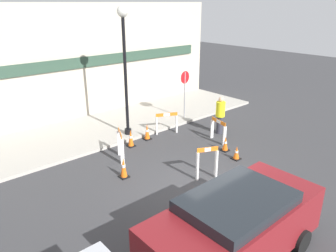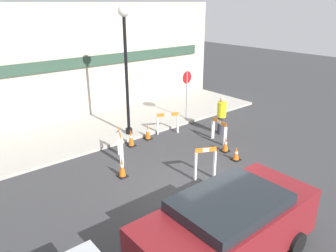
{
  "view_description": "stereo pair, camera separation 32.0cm",
  "coord_description": "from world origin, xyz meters",
  "px_view_note": "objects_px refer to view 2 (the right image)",
  "views": [
    {
      "loc": [
        -6.43,
        -6.07,
        5.51
      ],
      "look_at": [
        1.38,
        2.86,
        1.0
      ],
      "focal_mm": 35.0,
      "sensor_mm": 36.0,
      "label": 1
    },
    {
      "loc": [
        -6.19,
        -6.28,
        5.51
      ],
      "look_at": [
        1.38,
        2.86,
        1.0
      ],
      "focal_mm": 35.0,
      "sensor_mm": 36.0,
      "label": 2
    }
  ],
  "objects_px": {
    "person_worker": "(221,115)",
    "streetlamp_post": "(126,55)",
    "stop_sign": "(187,87)",
    "parked_car_1": "(228,225)"
  },
  "relations": [
    {
      "from": "stop_sign",
      "to": "person_worker",
      "type": "bearing_deg",
      "value": 82.78
    },
    {
      "from": "streetlamp_post",
      "to": "stop_sign",
      "type": "distance_m",
      "value": 3.81
    },
    {
      "from": "streetlamp_post",
      "to": "stop_sign",
      "type": "relative_size",
      "value": 2.27
    },
    {
      "from": "stop_sign",
      "to": "parked_car_1",
      "type": "relative_size",
      "value": 0.53
    },
    {
      "from": "stop_sign",
      "to": "streetlamp_post",
      "type": "bearing_deg",
      "value": -6.74
    },
    {
      "from": "streetlamp_post",
      "to": "person_worker",
      "type": "xyz_separation_m",
      "value": [
        3.29,
        -2.37,
        -2.61
      ]
    },
    {
      "from": "streetlamp_post",
      "to": "person_worker",
      "type": "relative_size",
      "value": 3.15
    },
    {
      "from": "streetlamp_post",
      "to": "stop_sign",
      "type": "bearing_deg",
      "value": -0.86
    },
    {
      "from": "streetlamp_post",
      "to": "parked_car_1",
      "type": "height_order",
      "value": "streetlamp_post"
    },
    {
      "from": "person_worker",
      "to": "streetlamp_post",
      "type": "bearing_deg",
      "value": -41.74
    }
  ]
}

